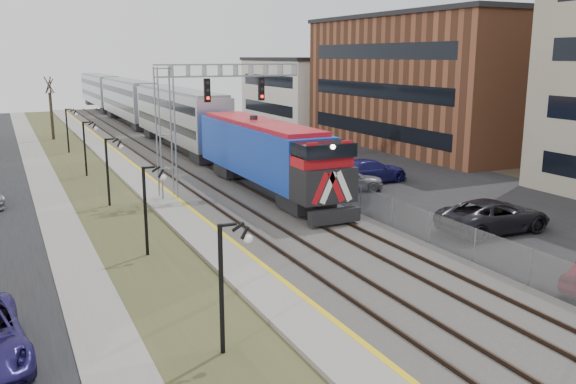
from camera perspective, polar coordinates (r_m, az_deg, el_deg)
sidewalk at (r=43.67m, az=-21.70°, el=0.40°), size 2.00×120.00×0.08m
grass_median at (r=43.93m, az=-17.81°, el=0.75°), size 4.00×120.00×0.06m
platform at (r=44.37m, az=-13.98°, el=1.22°), size 2.00×120.00×0.24m
ballast_bed at (r=45.58m, az=-7.82°, el=1.75°), size 8.00×120.00×0.20m
parking_lot at (r=50.41m, az=5.31°, el=2.77°), size 16.00×120.00×0.04m
platform_edge at (r=44.52m, az=-12.88°, el=1.48°), size 0.24×120.00×0.01m
track_near at (r=45.00m, az=-10.25°, el=1.75°), size 1.58×120.00×0.15m
track_far at (r=46.00m, az=-6.04°, el=2.12°), size 1.58×120.00×0.15m
train at (r=72.09m, az=-13.43°, el=7.77°), size 3.00×85.85×5.33m
signal_gantry at (r=37.38m, az=-8.89°, el=7.83°), size 9.00×1.07×8.15m
lampposts at (r=27.38m, az=-13.32°, el=-1.71°), size 0.14×62.14×4.00m
fence at (r=46.85m, az=-2.93°, el=3.02°), size 0.04×120.00×1.60m
buildings_east at (r=55.36m, az=20.31°, el=9.48°), size 16.00×76.00×15.00m
car_lot_c at (r=31.92m, az=18.70°, el=-2.20°), size 5.90×2.74×1.64m
car_lot_d at (r=42.35m, az=7.60°, el=1.92°), size 5.89×2.84×1.65m
car_lot_e at (r=39.80m, az=5.74°, el=1.16°), size 4.70×2.98×1.49m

